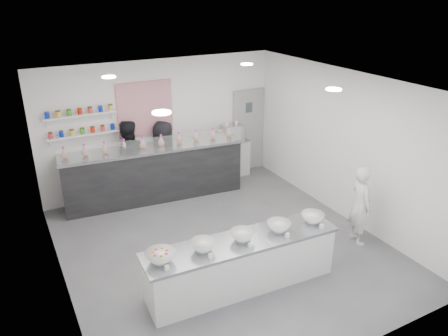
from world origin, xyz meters
The scene contains 26 objects.
floor centered at (0.00, 0.00, 0.00)m, with size 6.00×6.00×0.00m, color #515156.
ceiling centered at (0.00, 0.00, 3.00)m, with size 6.00×6.00×0.00m, color white.
back_wall centered at (0.00, 3.00, 1.50)m, with size 5.50×5.50×0.00m, color white.
left_wall centered at (-2.75, 0.00, 1.50)m, with size 6.00×6.00×0.00m, color white.
right_wall centered at (2.75, 0.00, 1.50)m, with size 6.00×6.00×0.00m, color white.
back_door centered at (2.30, 2.97, 1.05)m, with size 0.88×0.04×2.10m, color gray.
pattern_panel centered at (-0.35, 2.98, 1.95)m, with size 1.25×0.03×1.20m, color #B72040.
jar_shelf_lower centered at (-1.75, 2.90, 1.60)m, with size 1.45×0.22×0.04m, color silver.
jar_shelf_upper centered at (-1.75, 2.90, 2.02)m, with size 1.45×0.22×0.04m, color silver.
preserve_jars centered at (-1.75, 2.88, 1.88)m, with size 1.45×0.10×0.56m, color red, non-canonical shape.
downlight_0 centered at (-1.40, -1.00, 2.98)m, with size 0.24×0.24×0.02m, color white.
downlight_1 centered at (1.40, -1.00, 2.98)m, with size 0.24×0.24×0.02m, color white.
downlight_2 centered at (-1.40, 1.60, 2.98)m, with size 0.24×0.24×0.02m, color white.
downlight_3 centered at (1.40, 1.60, 2.98)m, with size 0.24×0.24×0.02m, color white.
prep_counter centered at (-0.27, -1.15, 0.43)m, with size 3.13×0.71×0.85m, color silver.
back_bar centered at (-0.41, 2.48, 0.61)m, with size 3.95×0.72×1.22m, color black.
sneeze_guard centered at (-0.44, 2.14, 1.39)m, with size 3.89×0.02×0.33m, color white.
espresso_ledge centered at (1.55, 2.78, 0.46)m, with size 1.23×0.39×0.91m, color silver.
espresso_machine centered at (1.72, 2.78, 1.11)m, with size 0.53×0.36×0.40m, color #93969E.
cup_stacks centered at (1.42, 2.78, 1.09)m, with size 0.24×0.24×0.35m, color tan, non-canonical shape.
prep_bowls centered at (-0.27, -1.15, 0.93)m, with size 2.98×0.48×0.15m, color white, non-canonical shape.
label_cards centered at (-0.25, -1.66, 0.89)m, with size 2.66×0.04×0.07m, color white, non-canonical shape.
cookie_bags centered at (-0.41, 2.48, 1.36)m, with size 3.74×0.14×0.26m, color pink, non-canonical shape.
woman_prep centered at (2.30, -1.01, 0.76)m, with size 0.55×0.36×1.51m, color silver.
staff_left centered at (-0.89, 2.73, 0.91)m, with size 0.88×0.69×1.82m, color black.
staff_right centered at (-0.06, 2.73, 0.84)m, with size 0.82×0.54×1.69m, color black.
Camera 1 is at (-3.21, -6.06, 4.46)m, focal length 35.00 mm.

